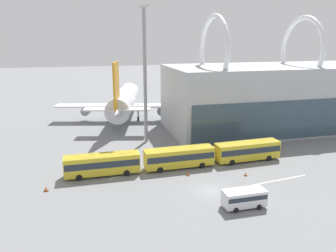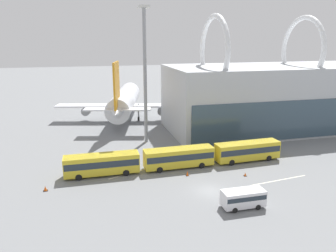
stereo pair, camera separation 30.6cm
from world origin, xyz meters
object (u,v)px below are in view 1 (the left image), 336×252
at_px(shuttle_bus_2, 247,150).
at_px(floodlight_mast, 145,68).
at_px(shuttle_bus_0, 102,163).
at_px(shuttle_bus_1, 179,156).
at_px(service_van_foreground, 244,197).
at_px(traffic_cone_1, 46,189).
at_px(airliner_at_gate_far, 124,101).
at_px(traffic_cone_0, 246,174).
at_px(traffic_cone_2, 188,173).
at_px(airliner_parked_remote, 303,94).

bearing_deg(shuttle_bus_2, floodlight_mast, 132.73).
relative_size(shuttle_bus_0, floodlight_mast, 0.43).
bearing_deg(shuttle_bus_1, floodlight_mast, 98.71).
height_order(shuttle_bus_1, service_van_foreground, shuttle_bus_1).
bearing_deg(shuttle_bus_0, traffic_cone_1, -155.36).
distance_m(floodlight_mast, traffic_cone_1, 29.82).
distance_m(airliner_at_gate_far, traffic_cone_0, 43.35).
bearing_deg(shuttle_bus_0, traffic_cone_2, -15.22).
distance_m(service_van_foreground, floodlight_mast, 33.53).
bearing_deg(shuttle_bus_2, airliner_parked_remote, 41.46).
bearing_deg(floodlight_mast, traffic_cone_2, -80.71).
bearing_deg(shuttle_bus_0, airliner_at_gate_far, 77.58).
bearing_deg(shuttle_bus_0, shuttle_bus_2, 0.47).
bearing_deg(floodlight_mast, shuttle_bus_2, -44.86).
xyz_separation_m(shuttle_bus_0, traffic_cone_0, (21.49, -5.86, -1.66)).
xyz_separation_m(shuttle_bus_2, service_van_foreground, (-8.19, -14.81, -0.58)).
relative_size(shuttle_bus_2, service_van_foreground, 2.13).
xyz_separation_m(airliner_at_gate_far, floodlight_mast, (1.96, -19.88, 10.06)).
bearing_deg(traffic_cone_1, service_van_foreground, -24.02).
height_order(airliner_parked_remote, floodlight_mast, floodlight_mast).
height_order(shuttle_bus_2, service_van_foreground, shuttle_bus_2).
relative_size(shuttle_bus_1, shuttle_bus_2, 1.00).
distance_m(airliner_at_gate_far, floodlight_mast, 22.37).
height_order(service_van_foreground, traffic_cone_0, service_van_foreground).
height_order(airliner_at_gate_far, traffic_cone_0, airliner_at_gate_far).
distance_m(airliner_at_gate_far, traffic_cone_2, 39.12).
height_order(airliner_parked_remote, shuttle_bus_0, airliner_parked_remote).
bearing_deg(traffic_cone_0, service_van_foreground, -118.87).
distance_m(airliner_at_gate_far, service_van_foreground, 50.58).
bearing_deg(service_van_foreground, traffic_cone_1, 156.17).
distance_m(airliner_at_gate_far, shuttle_bus_2, 38.91).
distance_m(airliner_at_gate_far, traffic_cone_1, 42.06).
relative_size(airliner_at_gate_far, traffic_cone_1, 47.65).
relative_size(shuttle_bus_0, traffic_cone_0, 19.40).
bearing_deg(traffic_cone_0, shuttle_bus_2, 60.92).
xyz_separation_m(airliner_parked_remote, shuttle_bus_1, (-48.53, -34.89, -2.58)).
relative_size(shuttle_bus_1, service_van_foreground, 2.13).
height_order(airliner_at_gate_far, shuttle_bus_0, airliner_at_gate_far).
height_order(shuttle_bus_2, floodlight_mast, floodlight_mast).
xyz_separation_m(airliner_at_gate_far, service_van_foreground, (8.81, -49.67, -3.71)).
bearing_deg(floodlight_mast, shuttle_bus_1, -80.12).
distance_m(floodlight_mast, traffic_cone_2, 23.96).
distance_m(shuttle_bus_2, traffic_cone_0, 7.05).
height_order(traffic_cone_0, traffic_cone_2, traffic_cone_2).
xyz_separation_m(airliner_parked_remote, shuttle_bus_2, (-36.12, -34.71, -2.58)).
xyz_separation_m(traffic_cone_1, traffic_cone_2, (20.88, 0.15, 0.04)).
bearing_deg(shuttle_bus_1, service_van_foreground, -75.10).
bearing_deg(shuttle_bus_2, airliner_at_gate_far, 113.60).
relative_size(shuttle_bus_0, shuttle_bus_2, 0.99).
height_order(shuttle_bus_2, traffic_cone_1, shuttle_bus_2).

